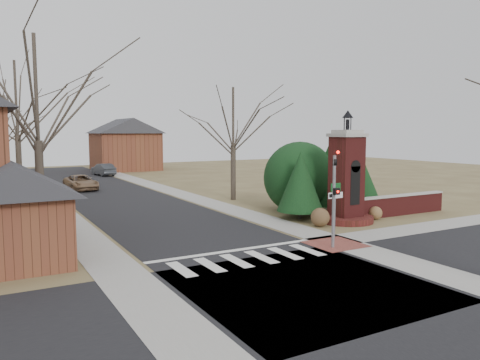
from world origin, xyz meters
TOP-DOWN VIEW (x-y plane):
  - ground at (0.00, 0.00)m, footprint 120.00×120.00m
  - main_street at (0.00, 22.00)m, footprint 8.00×70.00m
  - cross_street at (0.00, -3.00)m, footprint 120.00×8.00m
  - crosswalk_zone at (0.00, 0.80)m, footprint 8.00×2.20m
  - stop_bar at (0.00, 2.30)m, footprint 8.00×0.35m
  - sidewalk_right_main at (5.20, 22.00)m, footprint 2.00×60.00m
  - sidewalk_left at (-5.20, 22.00)m, footprint 2.00×60.00m
  - curb_apron at (4.80, 1.00)m, footprint 2.40×2.40m
  - traffic_signal_pole at (4.30, 0.57)m, footprint 0.28×0.41m
  - sign_post at (5.59, 1.99)m, footprint 0.90×0.07m
  - brick_gate_monument at (9.00, 4.99)m, footprint 3.20×3.20m
  - brick_garden_wall at (13.50, 5.00)m, footprint 7.50×0.50m
  - garage_left at (-8.52, 4.49)m, footprint 4.80×4.80m
  - house_distant_right at (7.99, 47.99)m, footprint 8.80×8.80m
  - evergreen_near at (7.20, 7.00)m, footprint 2.80×2.80m
  - evergreen_mid at (10.50, 8.20)m, footprint 3.40×3.40m
  - evergreen_far at (12.50, 7.20)m, footprint 2.40×2.40m
  - evergreen_mass at (9.00, 9.50)m, footprint 4.80×4.80m
  - bare_tree_0 at (-7.00, 9.00)m, footprint 8.05×8.05m
  - bare_tree_1 at (-7.00, 22.00)m, footprint 8.40×8.40m
  - bare_tree_2 at (-7.50, 35.00)m, footprint 7.35×7.35m
  - bare_tree_3 at (7.50, 16.00)m, footprint 7.00×7.00m
  - pickup_truck at (-1.60, 28.06)m, footprint 2.61×5.00m
  - distant_car at (3.40, 41.08)m, footprint 2.17×4.55m
  - dry_shrub_left at (6.80, 4.60)m, footprint 1.05×1.05m
  - dry_shrub_right at (11.00, 4.60)m, footprint 0.80×0.80m

SIDE VIEW (x-z plane):
  - ground at x=0.00m, z-range 0.00..0.00m
  - main_street at x=0.00m, z-range 0.00..0.01m
  - cross_street at x=0.00m, z-range 0.00..0.01m
  - crosswalk_zone at x=0.00m, z-range 0.00..0.02m
  - stop_bar at x=0.00m, z-range 0.00..0.02m
  - sidewalk_right_main at x=5.20m, z-range 0.00..0.02m
  - sidewalk_left at x=-5.20m, z-range 0.00..0.02m
  - curb_apron at x=4.80m, z-range 0.00..0.02m
  - dry_shrub_right at x=11.00m, z-range 0.00..0.80m
  - dry_shrub_left at x=6.80m, z-range 0.00..1.05m
  - brick_garden_wall at x=13.50m, z-range 0.01..1.31m
  - pickup_truck at x=-1.60m, z-range 0.00..1.35m
  - distant_car at x=3.40m, z-range 0.00..1.44m
  - evergreen_far at x=12.50m, z-range 0.25..3.55m
  - sign_post at x=5.59m, z-range 0.57..3.32m
  - brick_gate_monument at x=9.00m, z-range -1.07..5.40m
  - garage_left at x=-8.52m, z-range 0.09..4.38m
  - evergreen_near at x=7.20m, z-range 0.25..4.35m
  - evergreen_mass at x=9.00m, z-range 0.00..4.80m
  - traffic_signal_pole at x=4.30m, z-range 0.34..4.84m
  - evergreen_mid at x=10.50m, z-range 0.25..4.95m
  - house_distant_right at x=7.99m, z-range 0.00..7.30m
  - bare_tree_3 at x=7.50m, z-range 1.84..11.54m
  - bare_tree_2 at x=-7.50m, z-range 1.93..12.12m
  - bare_tree_0 at x=-7.00m, z-range 2.12..13.27m
  - bare_tree_1 at x=-7.00m, z-range 2.21..13.85m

